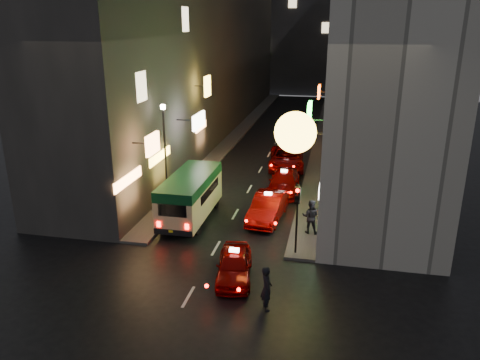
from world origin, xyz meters
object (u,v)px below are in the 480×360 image
Objects in this scene: taxi_near at (234,263)px; pedestrian_crossing at (267,285)px; minibus at (191,192)px; traffic_light at (297,205)px; lamp_post at (165,150)px.

taxi_near is 2.74m from pedestrian_crossing.
pedestrian_crossing is at bearing -54.72° from minibus.
taxi_near is 4.05m from traffic_light.
pedestrian_crossing is 0.34× the size of lamp_post.
minibus is at bearing 152.32° from traffic_light.
traffic_light is 0.56× the size of lamp_post.
traffic_light is at bearing -32.01° from pedestrian_crossing.
pedestrian_crossing is 4.97m from traffic_light.
minibus reaches higher than pedestrian_crossing.
minibus is 7.22m from traffic_light.
lamp_post reaches higher than taxi_near.
lamp_post is (-8.20, 4.53, 1.04)m from traffic_light.
taxi_near is at bearing 17.00° from pedestrian_crossing.
traffic_light is 9.42m from lamp_post.
pedestrian_crossing is 0.61× the size of traffic_light.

